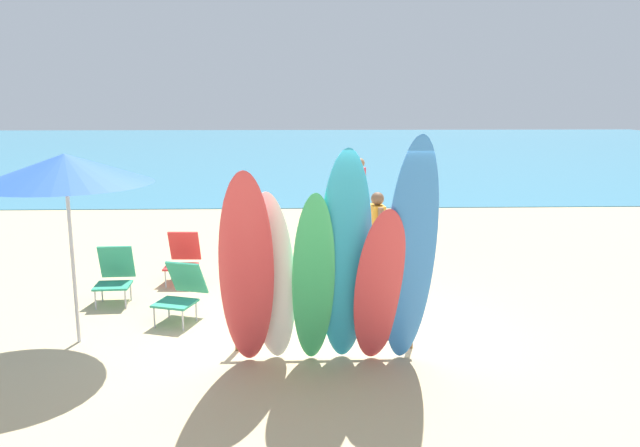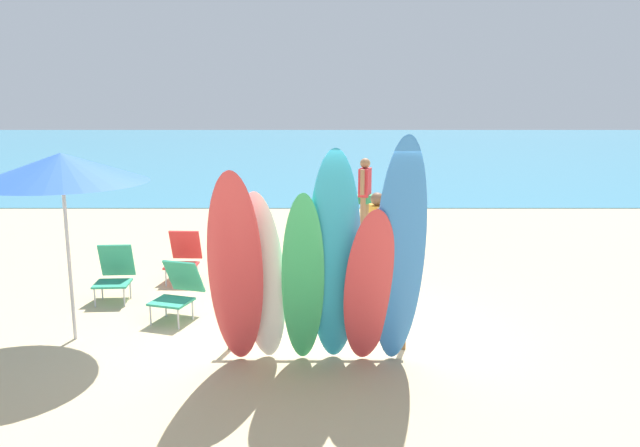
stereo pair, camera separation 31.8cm
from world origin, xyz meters
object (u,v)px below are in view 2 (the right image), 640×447
surfboard_white_1 (265,280)px  beach_chair_red (181,288)px  surfboard_rack (319,311)px  surfboard_red_4 (372,289)px  surfboard_blue_5 (402,258)px  beach_chair_blue (186,255)px  beachgoer_strolling (368,190)px  beach_umbrella (65,168)px  surfboard_green_2 (306,282)px  surfboard_red_0 (239,274)px  beachgoer_photographing (379,232)px  beach_chair_striped (118,271)px  surfboard_teal_3 (337,262)px

surfboard_white_1 → beach_chair_red: size_ratio=2.55×
surfboard_rack → surfboard_red_4: surfboard_red_4 is taller
surfboard_rack → surfboard_blue_5: surfboard_blue_5 is taller
surfboard_red_4 → beach_chair_blue: (-2.79, 3.55, -0.53)m
beach_chair_blue → beachgoer_strolling: bearing=51.7°
beach_chair_red → beach_umbrella: 2.22m
surfboard_green_2 → surfboard_red_0: bearing=-171.5°
surfboard_blue_5 → beachgoer_strolling: bearing=89.1°
beachgoer_strolling → beachgoer_photographing: beachgoer_strolling is taller
surfboard_red_0 → surfboard_white_1: surfboard_red_0 is taller
beachgoer_strolling → beachgoer_photographing: bearing=15.0°
surfboard_green_2 → beachgoer_strolling: size_ratio=1.32×
surfboard_red_0 → beach_chair_red: size_ratio=2.96×
beach_chair_striped → surfboard_teal_3: bearing=-41.6°
surfboard_teal_3 → beachgoer_strolling: size_ratio=1.60×
surfboard_green_2 → surfboard_blue_5: surfboard_blue_5 is taller
surfboard_white_1 → surfboard_blue_5: (1.47, -0.20, 0.30)m
surfboard_rack → surfboard_blue_5: 1.44m
beachgoer_photographing → beach_umbrella: 4.78m
surfboard_white_1 → surfboard_teal_3: 0.83m
surfboard_blue_5 → beachgoer_strolling: (0.17, 7.49, -0.38)m
surfboard_red_4 → surfboard_blue_5: surfboard_blue_5 is taller
surfboard_rack → beach_chair_red: beach_chair_red is taller
beachgoer_strolling → beach_chair_red: size_ratio=1.95×
surfboard_red_4 → beach_chair_blue: 4.55m
beachgoer_strolling → surfboard_white_1: bearing=3.7°
beach_chair_striped → surfboard_green_2: bearing=-44.4°
surfboard_green_2 → surfboard_teal_3: (0.34, -0.02, 0.23)m
surfboard_red_0 → surfboard_rack: bearing=38.3°
surfboard_red_4 → surfboard_blue_5: 0.49m
beachgoer_photographing → surfboard_rack: bearing=-25.3°
surfboard_red_0 → beach_chair_striped: (-2.19, 2.66, -0.74)m
surfboard_teal_3 → beach_chair_red: bearing=141.2°
beach_umbrella → surfboard_green_2: bearing=-18.1°
surfboard_red_0 → surfboard_teal_3: bearing=2.8°
surfboard_green_2 → beachgoer_strolling: 7.45m
beachgoer_strolling → beach_chair_red: bearing=-11.2°
beach_chair_striped → beach_umbrella: (-0.01, -1.57, 1.73)m
beach_umbrella → beach_chair_red: bearing=33.5°
beach_chair_red → surfboard_white_1: bearing=-33.4°
surfboard_blue_5 → beach_umbrella: bearing=165.0°
beachgoer_photographing → beach_chair_red: beachgoer_photographing is taller
surfboard_teal_3 → beachgoer_photographing: 3.37m
beachgoer_photographing → beach_chair_striped: size_ratio=1.83×
surfboard_rack → surfboard_red_0: surfboard_red_0 is taller
surfboard_white_1 → surfboard_green_2: 0.46m
surfboard_red_4 → beach_chair_red: 3.07m
surfboard_red_4 → beach_chair_striped: (-3.61, 2.54, -0.53)m
surfboard_red_4 → surfboard_red_0: bearing=179.3°
surfboard_teal_3 → beachgoer_photographing: (0.75, 3.26, -0.39)m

